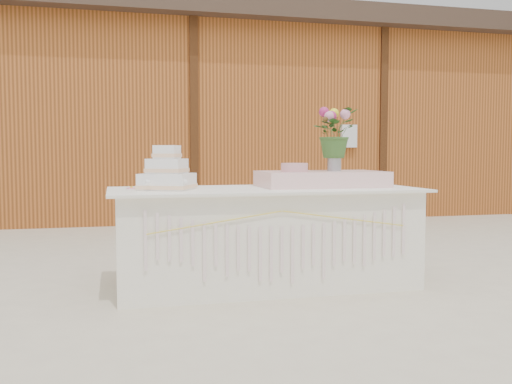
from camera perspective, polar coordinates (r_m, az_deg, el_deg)
The scene contains 9 objects.
ground at distance 4.56m, azimuth 0.93°, elevation -9.32°, with size 80.00×80.00×0.00m, color beige.
barn at distance 10.36m, azimuth -7.82°, elevation 7.42°, with size 12.60×4.60×3.30m.
cake_table at distance 4.48m, azimuth 0.95°, elevation -4.51°, with size 2.40×1.00×0.77m.
wedding_cake at distance 4.33m, azimuth -8.87°, elevation 1.73°, with size 0.49×0.49×0.33m.
pink_cake_stand at distance 4.50m, azimuth 3.86°, elevation 1.80°, with size 0.27×0.27×0.19m.
satin_runner at distance 4.68m, azimuth 6.51°, elevation 1.31°, with size 1.00×0.58×0.13m, color #FCCBCA.
flower_vase at distance 4.73m, azimuth 7.82°, elevation 3.03°, with size 0.11×0.11×0.16m, color #B1B2B6.
bouquet at distance 4.74m, azimuth 7.86°, elevation 6.44°, with size 0.37×0.32×0.41m, color #345D25.
loose_flowers at distance 4.45m, azimuth -11.85°, elevation 0.43°, with size 0.16×0.38×0.02m, color pink, non-canonical shape.
Camera 1 is at (-1.15, -4.29, 1.05)m, focal length 40.00 mm.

